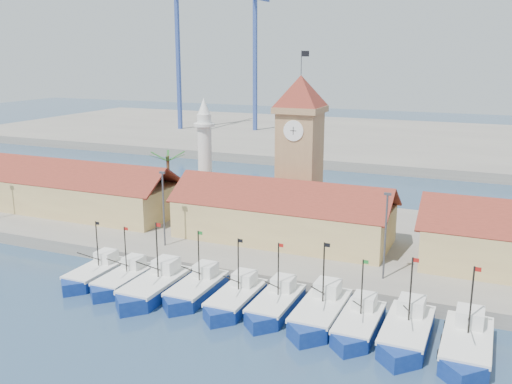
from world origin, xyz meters
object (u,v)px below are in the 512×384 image
at_px(minaret, 205,154).
at_px(boat_5, 275,306).
at_px(clock_tower, 300,148).
at_px(boat_0, 94,275).

bearing_deg(minaret, boat_5, -50.36).
bearing_deg(minaret, clock_tower, -7.61).
distance_m(clock_tower, minaret, 15.30).
bearing_deg(boat_0, boat_5, 1.09).
bearing_deg(minaret, boat_0, -90.31).
distance_m(boat_0, boat_5, 20.74).
height_order(boat_0, clock_tower, clock_tower).
xyz_separation_m(boat_0, boat_5, (20.74, 0.40, 0.03)).
bearing_deg(boat_5, minaret, 129.64).
xyz_separation_m(boat_0, clock_tower, (15.14, 23.26, 11.26)).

